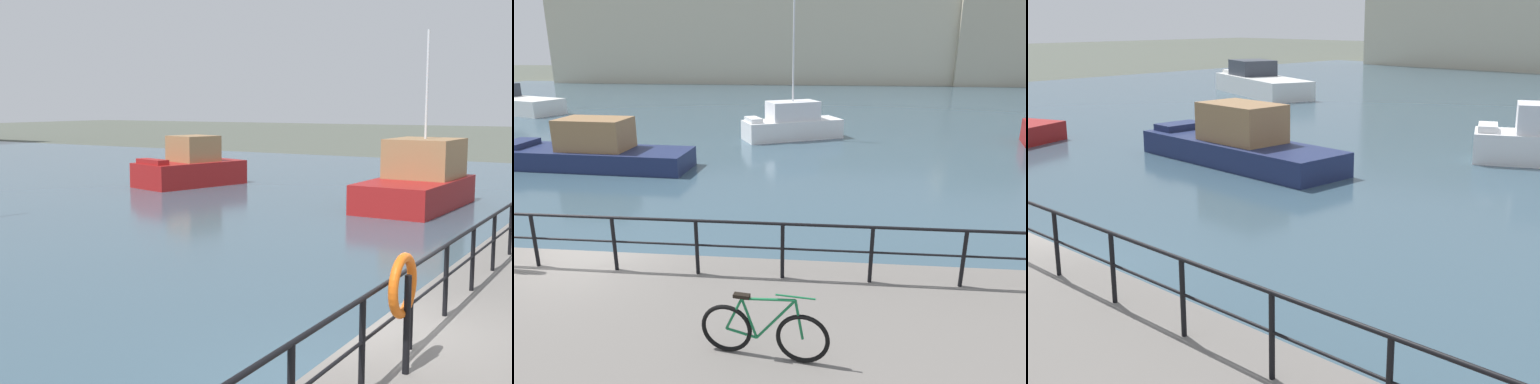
{
  "view_description": "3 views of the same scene",
  "coord_description": "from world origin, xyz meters",
  "views": [
    {
      "loc": [
        -8.5,
        -3.33,
        4.03
      ],
      "look_at": [
        3.22,
        3.78,
        2.24
      ],
      "focal_mm": 47.43,
      "sensor_mm": 36.0,
      "label": 1
    },
    {
      "loc": [
        4.71,
        -8.27,
        5.0
      ],
      "look_at": [
        3.44,
        4.23,
        1.03
      ],
      "focal_mm": 32.29,
      "sensor_mm": 36.0,
      "label": 2
    },
    {
      "loc": [
        12.1,
        -5.73,
        4.95
      ],
      "look_at": [
        2.72,
        4.4,
        1.39
      ],
      "focal_mm": 47.43,
      "sensor_mm": 36.0,
      "label": 3
    }
  ],
  "objects": [
    {
      "name": "moored_white_yacht",
      "position": [
        -4.81,
        10.24,
        0.73
      ],
      "size": [
        8.47,
        2.86,
        2.12
      ],
      "rotation": [
        0.0,
        0.0,
        3.09
      ],
      "color": "navy",
      "rests_on": "water_basin"
    },
    {
      "name": "ground_plane",
      "position": [
        0.0,
        0.0,
        0.0
      ],
      "size": [
        240.0,
        240.0,
        0.0
      ],
      "primitive_type": "plane",
      "color": "#4C5147"
    },
    {
      "name": "moored_harbor_tender",
      "position": [
        -19.85,
        26.45,
        0.8
      ],
      "size": [
        9.77,
        6.04,
        2.2
      ],
      "rotation": [
        0.0,
        0.0,
        2.78
      ],
      "color": "white",
      "rests_on": "water_basin"
    }
  ]
}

